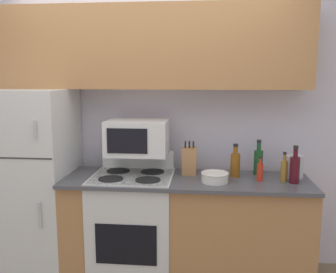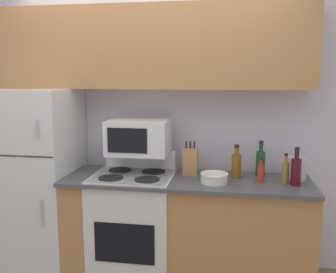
% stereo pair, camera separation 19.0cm
% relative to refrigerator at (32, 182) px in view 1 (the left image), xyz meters
% --- Properties ---
extents(wall_back, '(8.00, 0.05, 2.55)m').
position_rel_refrigerator_xyz_m(wall_back, '(1.01, 0.38, 0.46)').
color(wall_back, silver).
rests_on(wall_back, ground_plane).
extents(lower_cabinets, '(2.03, 0.63, 0.91)m').
position_rel_refrigerator_xyz_m(lower_cabinets, '(1.36, -0.05, -0.36)').
color(lower_cabinets, '#B27A47').
rests_on(lower_cabinets, ground_plane).
extents(refrigerator, '(0.70, 0.71, 1.63)m').
position_rel_refrigerator_xyz_m(refrigerator, '(0.00, 0.00, 0.00)').
color(refrigerator, silver).
rests_on(refrigerator, ground_plane).
extents(upper_cabinets, '(2.73, 0.33, 0.70)m').
position_rel_refrigerator_xyz_m(upper_cabinets, '(1.01, 0.19, 1.16)').
color(upper_cabinets, '#B27A47').
rests_on(upper_cabinets, refrigerator).
extents(stove, '(0.68, 0.61, 1.08)m').
position_rel_refrigerator_xyz_m(stove, '(0.91, -0.06, -0.34)').
color(stove, silver).
rests_on(stove, ground_plane).
extents(microwave, '(0.51, 0.39, 0.29)m').
position_rel_refrigerator_xyz_m(microwave, '(0.94, 0.04, 0.41)').
color(microwave, silver).
rests_on(microwave, stove).
extents(knife_block, '(0.12, 0.11, 0.29)m').
position_rel_refrigerator_xyz_m(knife_block, '(1.38, 0.07, 0.21)').
color(knife_block, '#B27A47').
rests_on(knife_block, lower_cabinets).
extents(bowl, '(0.22, 0.22, 0.08)m').
position_rel_refrigerator_xyz_m(bowl, '(1.60, -0.15, 0.13)').
color(bowl, silver).
rests_on(bowl, lower_cabinets).
extents(bottle_wine_green, '(0.08, 0.08, 0.30)m').
position_rel_refrigerator_xyz_m(bottle_wine_green, '(1.97, 0.12, 0.21)').
color(bottle_wine_green, '#194C23').
rests_on(bottle_wine_green, lower_cabinets).
extents(bottle_hot_sauce, '(0.05, 0.05, 0.20)m').
position_rel_refrigerator_xyz_m(bottle_hot_sauce, '(1.96, -0.08, 0.17)').
color(bottle_hot_sauce, red).
rests_on(bottle_hot_sauce, lower_cabinets).
extents(bottle_wine_red, '(0.08, 0.08, 0.30)m').
position_rel_refrigerator_xyz_m(bottle_wine_red, '(2.22, -0.12, 0.21)').
color(bottle_wine_red, '#470F19').
rests_on(bottle_wine_red, lower_cabinets).
extents(bottle_whiskey, '(0.08, 0.08, 0.28)m').
position_rel_refrigerator_xyz_m(bottle_whiskey, '(1.77, 0.03, 0.20)').
color(bottle_whiskey, brown).
rests_on(bottle_whiskey, lower_cabinets).
extents(bottle_vinegar, '(0.06, 0.06, 0.24)m').
position_rel_refrigerator_xyz_m(bottle_vinegar, '(2.15, -0.07, 0.18)').
color(bottle_vinegar, olive).
rests_on(bottle_vinegar, lower_cabinets).
extents(kettle, '(0.15, 0.15, 0.21)m').
position_rel_refrigerator_xyz_m(kettle, '(2.25, 0.05, 0.18)').
color(kettle, '#B7B7BC').
rests_on(kettle, lower_cabinets).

